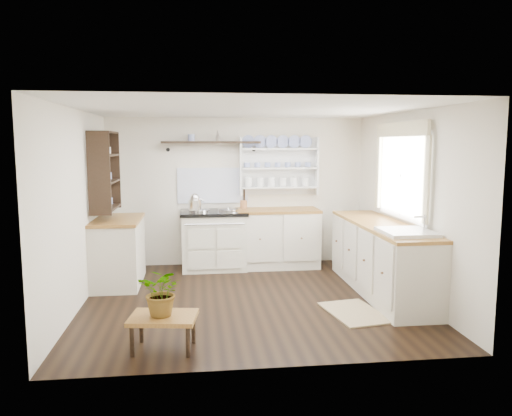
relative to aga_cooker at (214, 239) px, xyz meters
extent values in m
cube|color=black|center=(0.38, -1.57, -0.45)|extent=(4.00, 3.80, 0.01)
cube|color=silver|center=(0.38, 0.33, 0.70)|extent=(4.00, 0.02, 2.30)
cube|color=silver|center=(2.38, -1.57, 0.70)|extent=(0.02, 3.80, 2.30)
cube|color=silver|center=(-1.62, -1.57, 0.70)|extent=(0.02, 3.80, 2.30)
cube|color=white|center=(0.38, -1.57, 1.85)|extent=(4.00, 3.80, 0.01)
cube|color=white|center=(2.34, -1.42, 1.05)|extent=(0.04, 1.40, 1.00)
cube|color=white|center=(2.32, -1.42, 1.05)|extent=(0.02, 1.50, 1.10)
cube|color=#F4EBC3|center=(2.30, -1.42, 1.63)|extent=(0.04, 1.55, 0.18)
cube|color=beige|center=(0.00, 0.00, -0.03)|extent=(0.96, 0.62, 0.84)
cube|color=black|center=(0.00, 0.00, 0.41)|extent=(1.00, 0.66, 0.05)
cylinder|color=silver|center=(-0.22, 0.00, 0.45)|extent=(0.32, 0.32, 0.03)
cylinder|color=silver|center=(0.22, 0.00, 0.45)|extent=(0.32, 0.32, 0.03)
cylinder|color=silver|center=(0.00, -0.35, 0.29)|extent=(0.86, 0.02, 0.02)
cube|color=beige|center=(0.98, 0.03, -0.01)|extent=(1.25, 0.60, 0.88)
cube|color=brown|center=(0.98, 0.03, 0.43)|extent=(1.27, 0.63, 0.04)
cube|color=beige|center=(2.08, -1.47, -0.01)|extent=(0.60, 2.40, 0.88)
cube|color=brown|center=(2.08, -1.47, 0.43)|extent=(0.62, 2.43, 0.04)
cube|color=white|center=(2.08, -2.22, 0.35)|extent=(0.55, 0.60, 0.28)
cylinder|color=silver|center=(2.28, -2.22, 0.55)|extent=(0.02, 0.02, 0.22)
cube|color=beige|center=(-1.32, -0.67, -0.01)|extent=(0.60, 1.10, 0.88)
cube|color=brown|center=(-1.32, -0.67, 0.43)|extent=(0.62, 1.13, 0.04)
cube|color=white|center=(1.03, 0.31, 1.10)|extent=(1.20, 0.03, 0.90)
cube|color=white|center=(1.03, 0.22, 1.10)|extent=(1.20, 0.22, 0.02)
cylinder|color=navy|center=(1.03, 0.23, 1.37)|extent=(0.20, 0.02, 0.20)
cube|color=black|center=(-0.02, 0.20, 1.47)|extent=(1.50, 0.24, 0.04)
cone|color=black|center=(-0.67, 0.27, 1.36)|extent=(0.06, 0.20, 0.06)
cone|color=black|center=(0.63, 0.27, 1.36)|extent=(0.06, 0.20, 0.06)
cube|color=black|center=(-1.46, -0.67, 1.10)|extent=(0.28, 0.80, 1.05)
cylinder|color=#A6693D|center=(0.46, 0.11, 0.52)|extent=(0.11, 0.11, 0.12)
cube|color=brown|center=(-0.58, -2.97, -0.15)|extent=(0.66, 0.51, 0.04)
cylinder|color=black|center=(-0.85, -3.10, -0.31)|extent=(0.04, 0.04, 0.29)
cylinder|color=black|center=(-0.80, -2.77, -0.31)|extent=(0.04, 0.04, 0.29)
cylinder|color=black|center=(-0.35, -3.17, -0.31)|extent=(0.04, 0.04, 0.29)
cylinder|color=black|center=(-0.30, -2.84, -0.31)|extent=(0.04, 0.04, 0.29)
imported|color=#3F7233|center=(-0.58, -2.97, 0.10)|extent=(0.51, 0.48, 0.46)
cube|color=#806A4A|center=(1.50, -2.21, -0.45)|extent=(0.68, 0.93, 0.02)
camera|label=1|loc=(-0.26, -7.47, 1.45)|focal=35.00mm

